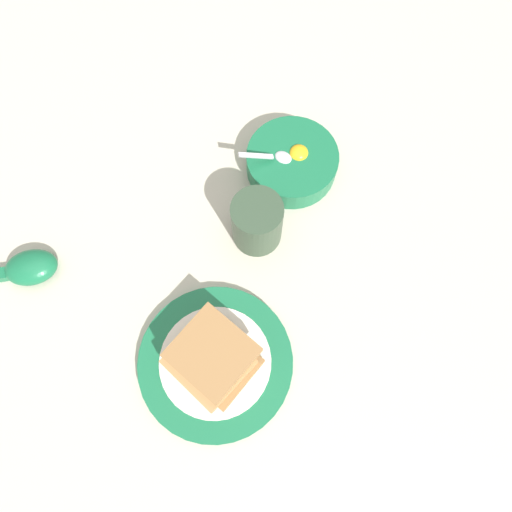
{
  "coord_description": "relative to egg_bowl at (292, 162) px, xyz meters",
  "views": [
    {
      "loc": [
        -0.23,
        0.22,
        0.68
      ],
      "look_at": [
        -0.12,
        0.02,
        0.02
      ],
      "focal_mm": 35.0,
      "sensor_mm": 36.0,
      "label": 1
    }
  ],
  "objects": [
    {
      "name": "egg_bowl",
      "position": [
        0.0,
        0.0,
        0.0
      ],
      "size": [
        0.14,
        0.14,
        0.07
      ],
      "color": "#196B42",
      "rests_on": "ground_plane"
    },
    {
      "name": "toast_sandwich",
      "position": [
        -0.06,
        0.31,
        0.02
      ],
      "size": [
        0.11,
        0.11,
        0.05
      ],
      "color": "#9E7042",
      "rests_on": "toast_plate"
    },
    {
      "name": "toast_plate",
      "position": [
        -0.06,
        0.31,
        -0.01
      ],
      "size": [
        0.21,
        0.21,
        0.02
      ],
      "color": "#196B42",
      "rests_on": "ground_plane"
    },
    {
      "name": "ground_plane",
      "position": [
        0.09,
        0.13,
        -0.02
      ],
      "size": [
        3.0,
        3.0,
        0.0
      ],
      "primitive_type": "plane",
      "color": "beige"
    },
    {
      "name": "drinking_cup",
      "position": [
        -0.01,
        0.12,
        0.03
      ],
      "size": [
        0.07,
        0.07,
        0.09
      ],
      "color": "#334733",
      "rests_on": "ground_plane"
    },
    {
      "name": "soup_spoon",
      "position": [
        0.24,
        0.34,
        -0.01
      ],
      "size": [
        0.14,
        0.13,
        0.03
      ],
      "color": "#196B42",
      "rests_on": "ground_plane"
    }
  ]
}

